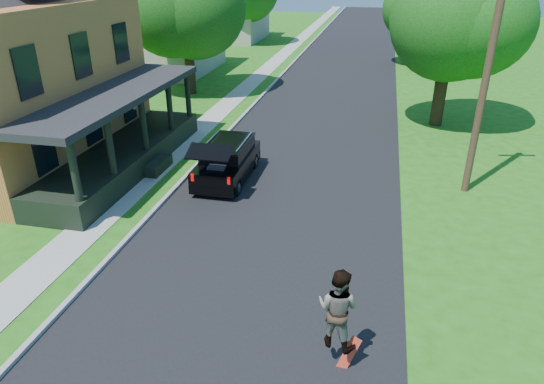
% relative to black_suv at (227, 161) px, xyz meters
% --- Properties ---
extents(ground, '(140.00, 140.00, 0.00)m').
position_rel_black_suv_xyz_m(ground, '(2.45, -5.84, -0.76)').
color(ground, '#256013').
rests_on(ground, ground).
extents(street, '(8.00, 120.00, 0.02)m').
position_rel_black_suv_xyz_m(street, '(2.45, 14.16, -0.76)').
color(street, black).
rests_on(street, ground).
extents(curb, '(0.15, 120.00, 0.12)m').
position_rel_black_suv_xyz_m(curb, '(-1.60, 14.16, -0.76)').
color(curb, '#9A9A95').
rests_on(curb, ground).
extents(sidewalk, '(1.30, 120.00, 0.03)m').
position_rel_black_suv_xyz_m(sidewalk, '(-3.15, 14.16, -0.76)').
color(sidewalk, gray).
rests_on(sidewalk, ground).
extents(front_walk, '(6.50, 1.20, 0.03)m').
position_rel_black_suv_xyz_m(front_walk, '(-7.05, 0.16, -0.76)').
color(front_walk, gray).
rests_on(front_walk, ground).
extents(neighbor_house_mid, '(12.78, 12.78, 8.30)m').
position_rel_black_suv_xyz_m(neighbor_house_mid, '(-11.05, 18.16, 3.44)').
color(neighbor_house_mid, '#9F9A8D').
rests_on(neighbor_house_mid, ground).
extents(black_suv, '(1.65, 4.24, 1.97)m').
position_rel_black_suv_xyz_m(black_suv, '(0.00, 0.00, 0.00)').
color(black_suv, black).
rests_on(black_suv, ground).
extents(skateboarder, '(1.04, 0.92, 1.79)m').
position_rel_black_suv_xyz_m(skateboarder, '(4.95, -8.45, 0.63)').
color(skateboarder, black).
rests_on(skateboarder, ground).
extents(skateboard, '(0.50, 0.29, 0.82)m').
position_rel_black_suv_xyz_m(skateboard, '(5.24, -8.53, -0.47)').
color(skateboard, '#B8260F').
rests_on(skateboard, ground).
extents(tree_right_near, '(7.63, 7.81, 8.77)m').
position_rel_black_suv_xyz_m(tree_right_near, '(8.29, 8.85, 4.72)').
color(tree_right_near, black).
rests_on(tree_right_near, ground).
extents(utility_pole_near, '(1.55, 0.45, 9.91)m').
position_rel_black_suv_xyz_m(utility_pole_near, '(8.74, 0.92, 4.34)').
color(utility_pole_near, '#3E261C').
rests_on(utility_pole_near, ground).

